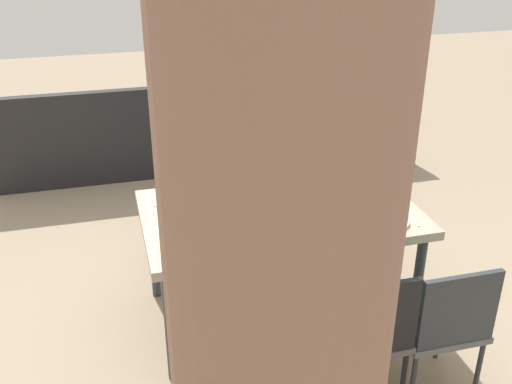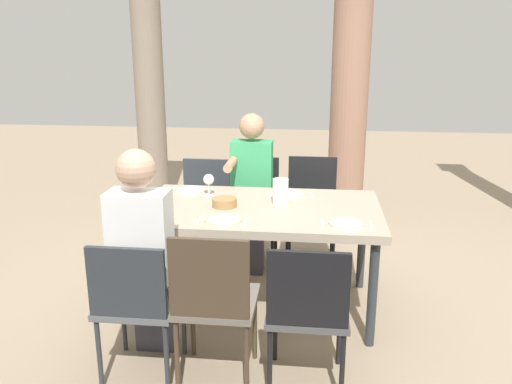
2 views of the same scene
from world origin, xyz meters
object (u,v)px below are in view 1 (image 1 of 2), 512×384
(dining_table, at_px, (280,220))
(plate_0, at_px, (390,222))
(chair_west_north, at_px, (441,322))
(diner_woman_green, at_px, (329,163))
(chair_east_south, at_px, (198,191))
(diner_man_white, at_px, (351,282))
(plate_3, at_px, (178,197))
(wine_glass_0, at_px, (358,200))
(water_pitcher, at_px, (263,206))
(plate_1, at_px, (295,183))
(bread_basket, at_px, (317,199))
(chair_west_south, at_px, (318,179))
(chair_mid_north, at_px, (363,332))
(plate_2, at_px, (263,238))
(chair_east_north, at_px, (265,348))
(chair_mid_south, at_px, (264,181))

(dining_table, bearing_deg, plate_0, 150.61)
(chair_west_north, bearing_deg, diner_woman_green, -90.10)
(chair_east_south, relative_size, diner_man_white, 0.67)
(plate_0, distance_m, plate_3, 1.30)
(plate_0, xyz_separation_m, wine_glass_0, (0.16, -0.10, 0.11))
(dining_table, distance_m, water_pitcher, 0.21)
(plate_1, height_order, bread_basket, bread_basket)
(diner_woman_green, bearing_deg, chair_west_south, -89.13)
(chair_mid_north, distance_m, water_pitcher, 0.94)
(chair_west_north, bearing_deg, plate_2, -37.56)
(chair_mid_north, bearing_deg, chair_east_south, -74.59)
(chair_west_north, bearing_deg, chair_mid_north, -0.09)
(chair_east_north, bearing_deg, plate_1, -113.94)
(dining_table, xyz_separation_m, wine_glass_0, (-0.41, 0.22, 0.19))
(water_pitcher, bearing_deg, diner_woman_green, -132.23)
(chair_mid_north, relative_size, wine_glass_0, 5.37)
(chair_east_north, bearing_deg, chair_west_north, -179.94)
(bread_basket, bearing_deg, plate_1, -81.55)
(plate_3, bearing_deg, plate_0, 150.72)
(dining_table, xyz_separation_m, chair_east_north, (0.35, 0.91, -0.17))
(dining_table, height_order, plate_0, plate_0)
(chair_east_south, xyz_separation_m, plate_3, (0.22, 0.60, 0.27))
(diner_woman_green, bearing_deg, plate_3, 19.12)
(chair_east_south, distance_m, diner_man_white, 1.73)
(chair_west_south, bearing_deg, diner_woman_green, 90.87)
(diner_man_white, height_order, plate_2, diner_man_white)
(chair_west_north, xyz_separation_m, wine_glass_0, (0.19, -0.69, 0.39))
(diner_woman_green, bearing_deg, diner_man_white, 73.22)
(diner_man_white, relative_size, wine_glass_0, 7.89)
(chair_west_north, xyz_separation_m, chair_mid_north, (0.44, -0.00, 0.03))
(dining_table, distance_m, plate_2, 0.37)
(plate_1, xyz_separation_m, plate_3, (0.77, 0.01, 0.00))
(wine_glass_0, bearing_deg, bread_basket, -57.21)
(plate_0, relative_size, plate_3, 1.04)
(bread_basket, bearing_deg, plate_2, 36.99)
(chair_mid_south, relative_size, bread_basket, 5.41)
(dining_table, height_order, chair_west_south, chair_west_south)
(chair_west_south, bearing_deg, chair_east_north, 62.74)
(water_pitcher, bearing_deg, plate_1, -129.51)
(water_pitcher, bearing_deg, chair_east_south, -77.73)
(diner_man_white, relative_size, plate_3, 6.00)
(diner_man_white, relative_size, water_pitcher, 7.27)
(chair_west_south, relative_size, plate_3, 3.92)
(chair_east_north, distance_m, diner_man_white, 0.56)
(chair_mid_north, height_order, diner_woman_green, diner_woman_green)
(chair_east_south, bearing_deg, diner_man_white, 107.13)
(chair_mid_north, xyz_separation_m, plate_3, (0.73, -1.23, 0.25))
(diner_woman_green, distance_m, bread_basket, 0.78)
(chair_east_south, xyz_separation_m, bread_basket, (-0.60, 0.89, 0.29))
(diner_woman_green, height_order, wine_glass_0, diner_woman_green)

